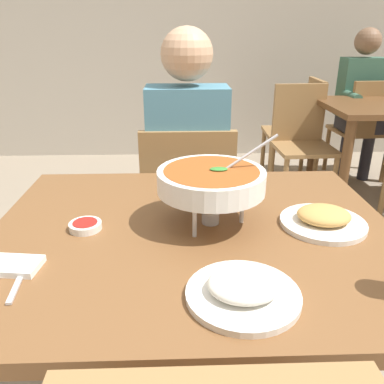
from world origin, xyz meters
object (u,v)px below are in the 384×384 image
(chair_diner_main, at_px, (188,205))
(chair_bg_middle, at_px, (365,125))
(dining_table_main, at_px, (194,265))
(diner_main, at_px, (187,156))
(rice_plate, at_px, (243,290))
(sauce_dish, at_px, (85,226))
(curry_bowl, at_px, (211,181))
(appetizer_plate, at_px, (323,219))
(chair_bg_corner, at_px, (301,124))
(patron_bg_middle, at_px, (361,96))
(chair_bg_window, at_px, (301,136))

(chair_diner_main, xyz_separation_m, chair_bg_middle, (1.62, 1.65, 0.00))
(dining_table_main, bearing_deg, diner_main, 90.00)
(rice_plate, bearing_deg, sauce_dish, 141.10)
(curry_bowl, relative_size, sauce_dish, 3.69)
(curry_bowl, bearing_deg, appetizer_plate, -5.06)
(chair_bg_corner, xyz_separation_m, patron_bg_middle, (0.52, 0.04, 0.24))
(rice_plate, relative_size, chair_bg_middle, 0.27)
(rice_plate, height_order, appetizer_plate, same)
(curry_bowl, relative_size, chair_bg_window, 0.37)
(dining_table_main, xyz_separation_m, chair_bg_middle, (1.62, 2.40, -0.15))
(rice_plate, relative_size, sauce_dish, 2.67)
(chair_diner_main, bearing_deg, chair_bg_middle, 45.60)
(sauce_dish, bearing_deg, rice_plate, -38.90)
(sauce_dish, bearing_deg, curry_bowl, 4.40)
(curry_bowl, distance_m, chair_bg_window, 2.23)
(appetizer_plate, distance_m, patron_bg_middle, 2.75)
(chair_bg_middle, distance_m, chair_bg_window, 0.77)
(rice_plate, relative_size, chair_bg_corner, 0.27)
(diner_main, height_order, chair_bg_window, diner_main)
(dining_table_main, height_order, appetizer_plate, appetizer_plate)
(dining_table_main, distance_m, chair_bg_middle, 2.90)
(curry_bowl, bearing_deg, patron_bg_middle, 58.04)
(rice_plate, bearing_deg, appetizer_plate, 48.64)
(rice_plate, xyz_separation_m, chair_bg_window, (0.85, 2.35, -0.29))
(chair_diner_main, bearing_deg, appetizer_plate, -63.69)
(chair_bg_corner, distance_m, chair_bg_window, 0.42)
(diner_main, relative_size, sauce_dish, 14.56)
(chair_bg_corner, height_order, patron_bg_middle, patron_bg_middle)
(chair_diner_main, height_order, diner_main, diner_main)
(dining_table_main, relative_size, patron_bg_middle, 0.87)
(rice_plate, xyz_separation_m, chair_bg_middle, (1.53, 2.71, -0.29))
(curry_bowl, distance_m, chair_bg_middle, 2.87)
(chair_bg_window, bearing_deg, dining_table_main, -114.63)
(diner_main, relative_size, chair_bg_corner, 1.46)
(dining_table_main, relative_size, appetizer_plate, 4.73)
(appetizer_plate, distance_m, chair_bg_window, 2.13)
(diner_main, relative_size, rice_plate, 5.46)
(dining_table_main, distance_m, chair_bg_window, 2.25)
(chair_diner_main, relative_size, chair_bg_middle, 1.00)
(chair_bg_corner, bearing_deg, appetizer_plate, -105.73)
(rice_plate, xyz_separation_m, patron_bg_middle, (1.48, 2.79, -0.05))
(chair_bg_middle, bearing_deg, chair_bg_corner, 175.76)
(curry_bowl, distance_m, patron_bg_middle, 2.88)
(patron_bg_middle, bearing_deg, curry_bowl, -121.96)
(chair_diner_main, relative_size, rice_plate, 3.75)
(chair_bg_window, bearing_deg, chair_bg_corner, 73.79)
(appetizer_plate, bearing_deg, chair_bg_middle, 62.43)
(rice_plate, bearing_deg, curry_bowl, 96.69)
(sauce_dish, xyz_separation_m, chair_bg_window, (1.24, 2.03, -0.28))
(chair_bg_window, bearing_deg, patron_bg_middle, 34.56)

